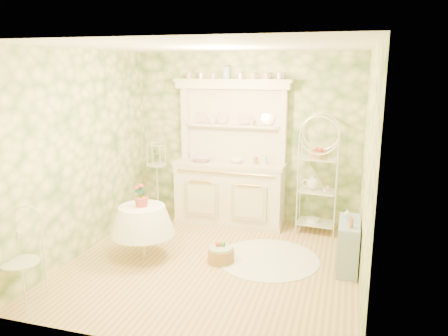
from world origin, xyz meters
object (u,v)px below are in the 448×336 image
(round_table, at_px, (143,236))
(cafe_chair, at_px, (21,268))
(bakers_rack, at_px, (318,173))
(kitchen_dresser, at_px, (230,153))
(side_shelf, at_px, (348,245))
(floor_basket, at_px, (221,253))
(birdcage_stand, at_px, (157,176))

(round_table, distance_m, cafe_chair, 1.56)
(bakers_rack, bearing_deg, kitchen_dresser, -174.76)
(side_shelf, bearing_deg, bakers_rack, 108.47)
(side_shelf, distance_m, cafe_chair, 3.79)
(round_table, distance_m, floor_basket, 1.05)
(birdcage_stand, relative_size, floor_basket, 3.75)
(kitchen_dresser, xyz_separation_m, bakers_rack, (1.37, -0.02, -0.23))
(bakers_rack, distance_m, side_shelf, 1.40)
(round_table, bearing_deg, bakers_rack, 37.19)
(kitchen_dresser, bearing_deg, birdcage_stand, -174.90)
(bakers_rack, height_order, floor_basket, bakers_rack)
(bakers_rack, xyz_separation_m, cafe_chair, (-2.85, -2.96, -0.54))
(bakers_rack, relative_size, side_shelf, 2.58)
(bakers_rack, relative_size, birdcage_stand, 1.28)
(kitchen_dresser, relative_size, birdcage_stand, 1.59)
(bakers_rack, bearing_deg, floor_basket, -121.20)
(bakers_rack, xyz_separation_m, birdcage_stand, (-2.58, -0.09, -0.20))
(bakers_rack, bearing_deg, cafe_chair, -127.89)
(kitchen_dresser, relative_size, bakers_rack, 1.24)
(bakers_rack, relative_size, floor_basket, 4.79)
(kitchen_dresser, xyz_separation_m, cafe_chair, (-1.48, -2.98, -0.76))
(birdcage_stand, bearing_deg, cafe_chair, -95.31)
(kitchen_dresser, relative_size, floor_basket, 5.96)
(bakers_rack, distance_m, cafe_chair, 4.15)
(round_table, distance_m, birdcage_stand, 1.63)
(round_table, bearing_deg, side_shelf, 9.66)
(cafe_chair, height_order, birdcage_stand, birdcage_stand)
(cafe_chair, xyz_separation_m, floor_basket, (1.76, 1.53, -0.26))
(bakers_rack, bearing_deg, side_shelf, -61.26)
(floor_basket, bearing_deg, side_shelf, 9.93)
(side_shelf, distance_m, round_table, 2.63)
(birdcage_stand, bearing_deg, bakers_rack, 1.99)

